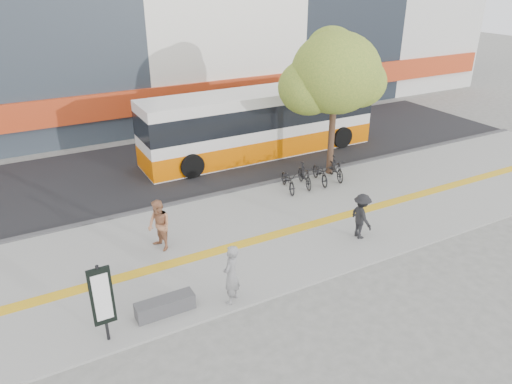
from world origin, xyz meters
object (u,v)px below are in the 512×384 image
pedestrian_tan (159,226)px  street_tree (334,74)px  pedestrian_dark (361,216)px  seated_woman (231,274)px  bench (165,306)px  bus (260,125)px  signboard (102,298)px

pedestrian_tan → street_tree: bearing=93.6°
street_tree → pedestrian_dark: size_ratio=3.89×
street_tree → seated_woman: (-7.98, -6.42, -3.55)m
bench → street_tree: (9.78, 6.02, 4.21)m
street_tree → bus: bearing=111.8°
seated_woman → signboard: bearing=-41.3°
signboard → pedestrian_tan: bearing=54.2°
signboard → bus: 14.08m
pedestrian_tan → pedestrian_dark: pedestrian_tan is taller
street_tree → bus: street_tree is taller
bus → pedestrian_dark: bus is taller
bus → pedestrian_tan: bearing=-138.7°
bench → seated_woman: bearing=-12.5°
bench → pedestrian_tan: pedestrian_tan is taller
seated_woman → pedestrian_tan: bearing=-116.5°
street_tree → pedestrian_dark: 6.93m
street_tree → seated_woman: size_ratio=3.55×
signboard → street_tree: size_ratio=0.35×
pedestrian_tan → pedestrian_dark: bearing=54.1°
signboard → pedestrian_dark: bearing=6.4°
bench → pedestrian_tan: size_ratio=0.91×
signboard → pedestrian_tan: (2.55, 3.53, -0.41)m
bus → pedestrian_dark: (-1.06, -9.02, -0.66)m
bus → pedestrian_dark: bearing=-96.7°
signboard → street_tree: bearing=29.1°
pedestrian_tan → seated_woman: bearing=-0.7°
signboard → seated_woman: signboard is taller
seated_woman → pedestrian_dark: (5.45, 1.08, -0.08)m
signboard → seated_woman: bearing=-1.6°
bench → bus: bearing=49.4°
signboard → bus: bus is taller
street_tree → bus: (-1.47, 3.68, -2.96)m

